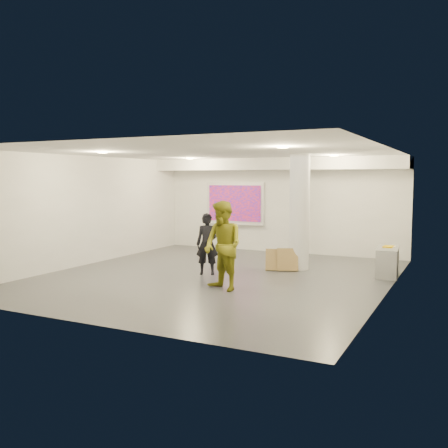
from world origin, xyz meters
The scene contains 20 objects.
floor centered at (0.00, 0.00, 0.00)m, with size 8.00×9.00×0.01m, color #3A3D42.
ceiling centered at (0.00, 0.00, 3.00)m, with size 8.00×9.00×0.01m, color silver.
wall_back centered at (0.00, 4.50, 1.50)m, with size 8.00×0.01×3.00m, color silver.
wall_front centered at (0.00, -4.50, 1.50)m, with size 8.00×0.01×3.00m, color silver.
wall_left centered at (-4.00, 0.00, 1.50)m, with size 0.01×9.00×3.00m, color silver.
wall_right centered at (4.00, 0.00, 1.50)m, with size 0.01×9.00×3.00m, color silver.
soffit_band centered at (0.00, 3.95, 2.82)m, with size 8.00×1.10×0.36m, color silver.
downlight_nw centered at (-2.20, 2.50, 2.98)m, with size 0.22×0.22×0.02m, color #FCDB8D.
downlight_ne centered at (2.20, 2.50, 2.98)m, with size 0.22×0.22×0.02m, color #FCDB8D.
downlight_sw centered at (-2.20, -1.50, 2.98)m, with size 0.22×0.22×0.02m, color #FCDB8D.
downlight_se centered at (2.20, -1.50, 2.98)m, with size 0.22×0.22×0.02m, color #FCDB8D.
column centered at (1.50, 1.80, 1.50)m, with size 0.52×0.52×3.00m, color silver.
projection_screen centered at (-1.60, 4.45, 1.53)m, with size 2.10×0.13×1.42m.
credenza centered at (3.72, 1.92, 0.35)m, with size 0.50×1.19×0.70m, color gray.
papers_stack centered at (3.76, 2.06, 0.70)m, with size 0.24×0.31×0.02m, color white.
postit_pad centered at (3.72, 2.00, 0.71)m, with size 0.23×0.31×0.03m, color #FEC401.
cardboard_back centered at (1.31, 1.45, 0.29)m, with size 0.54×0.05×0.59m, color olive.
cardboard_front centered at (1.00, 1.39, 0.28)m, with size 0.52×0.05×0.57m, color olive.
woman centered at (-0.32, 0.11, 0.76)m, with size 0.56×0.37×1.53m, color black.
man centered at (0.81, -1.29, 0.96)m, with size 0.93×0.72×1.91m, color olive.
Camera 1 is at (5.48, -10.68, 2.39)m, focal length 40.00 mm.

